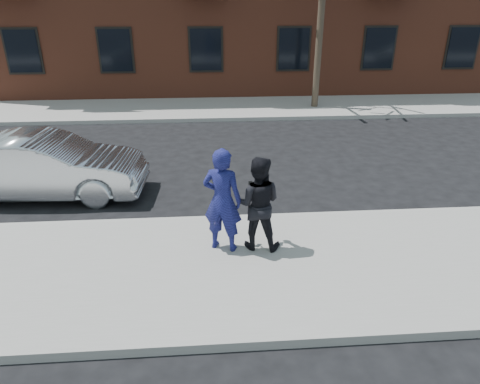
{
  "coord_description": "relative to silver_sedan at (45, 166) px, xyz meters",
  "views": [
    {
      "loc": [
        0.13,
        -6.24,
        4.27
      ],
      "look_at": [
        0.63,
        0.4,
        1.22
      ],
      "focal_mm": 32.0,
      "sensor_mm": 36.0,
      "label": 1
    }
  ],
  "objects": [
    {
      "name": "man_hoodie",
      "position": [
        3.96,
        -2.84,
        0.36
      ],
      "size": [
        0.8,
        0.65,
        1.88
      ],
      "rotation": [
        0.0,
        0.0,
        2.8
      ],
      "color": "navy",
      "rests_on": "near_sidewalk"
    },
    {
      "name": "far_curb",
      "position": [
        3.64,
        6.25,
        -0.66
      ],
      "size": [
        50.0,
        0.1,
        0.15
      ],
      "primitive_type": "cube",
      "color": "#999691",
      "rests_on": "ground"
    },
    {
      "name": "ground",
      "position": [
        3.64,
        -3.2,
        -0.73
      ],
      "size": [
        100.0,
        100.0,
        0.0
      ],
      "primitive_type": "plane",
      "color": "black",
      "rests_on": "ground"
    },
    {
      "name": "silver_sedan",
      "position": [
        0.0,
        0.0,
        0.0
      ],
      "size": [
        4.53,
        1.77,
        1.47
      ],
      "primitive_type": "imported",
      "rotation": [
        0.0,
        0.0,
        1.52
      ],
      "color": "#B7BABF",
      "rests_on": "ground"
    },
    {
      "name": "near_sidewalk",
      "position": [
        3.64,
        -3.45,
        -0.66
      ],
      "size": [
        50.0,
        3.5,
        0.15
      ],
      "primitive_type": "cube",
      "color": "gray",
      "rests_on": "ground"
    },
    {
      "name": "man_peacoat",
      "position": [
        4.57,
        -2.83,
        0.27
      ],
      "size": [
        0.95,
        0.81,
        1.71
      ],
      "rotation": [
        0.0,
        0.0,
        2.92
      ],
      "color": "black",
      "rests_on": "near_sidewalk"
    },
    {
      "name": "far_sidewalk",
      "position": [
        3.64,
        8.05,
        -0.66
      ],
      "size": [
        50.0,
        3.5,
        0.15
      ],
      "primitive_type": "cube",
      "color": "gray",
      "rests_on": "ground"
    },
    {
      "name": "near_curb",
      "position": [
        3.64,
        -1.65,
        -0.66
      ],
      "size": [
        50.0,
        0.1,
        0.15
      ],
      "primitive_type": "cube",
      "color": "#999691",
      "rests_on": "ground"
    }
  ]
}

